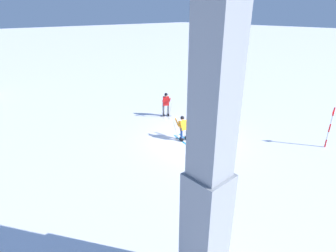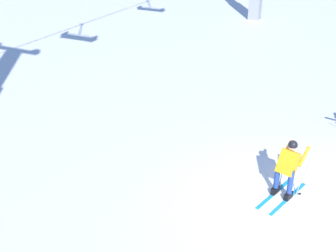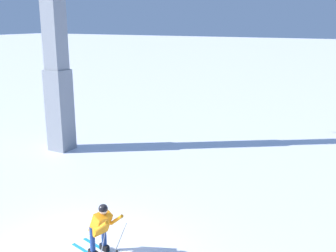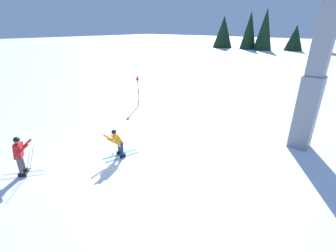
# 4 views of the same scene
# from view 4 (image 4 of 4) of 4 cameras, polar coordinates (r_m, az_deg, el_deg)

# --- Properties ---
(ground_plane) EXTENTS (260.00, 260.00, 0.00)m
(ground_plane) POSITION_cam_4_polar(r_m,az_deg,el_deg) (12.04, -11.65, -6.03)
(ground_plane) COLOR white
(skier_carving_main) EXTENTS (1.77, 0.95, 1.54)m
(skier_carving_main) POSITION_cam_4_polar(r_m,az_deg,el_deg) (11.23, -12.17, -3.66)
(skier_carving_main) COLOR #198CCC
(skier_carving_main) RESTS_ON ground_plane
(lift_tower_near) EXTENTS (0.91, 2.97, 11.41)m
(lift_tower_near) POSITION_cam_4_polar(r_m,az_deg,el_deg) (12.87, 32.99, 14.81)
(lift_tower_near) COLOR gray
(lift_tower_near) RESTS_ON ground_plane
(trail_marker_pole) EXTENTS (0.07, 0.28, 2.31)m
(trail_marker_pole) POSITION_cam_4_polar(r_m,az_deg,el_deg) (18.40, -7.25, 8.67)
(trail_marker_pole) COLOR red
(trail_marker_pole) RESTS_ON ground_plane
(skier_distant_uphill) EXTENTS (1.59, 1.28, 1.75)m
(skier_distant_uphill) POSITION_cam_4_polar(r_m,az_deg,el_deg) (11.33, -32.24, -5.57)
(skier_distant_uphill) COLOR white
(skier_distant_uphill) RESTS_ON ground_plane
(tree_line_ridge) EXTENTS (10.76, 41.97, 9.83)m
(tree_line_ridge) POSITION_cam_4_polar(r_m,az_deg,el_deg) (68.72, 25.66, 19.60)
(tree_line_ridge) COLOR black
(tree_line_ridge) RESTS_ON ground_plane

